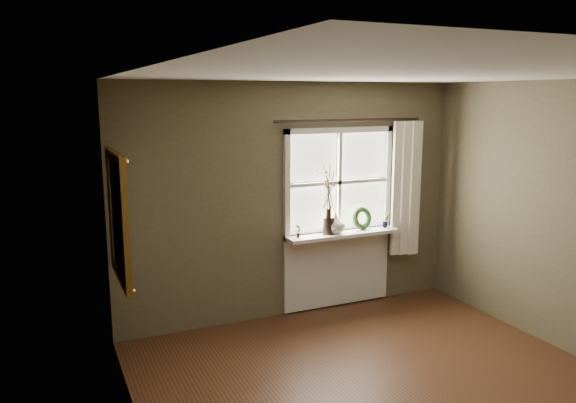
# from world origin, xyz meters

# --- Properties ---
(ceiling) EXTENTS (4.50, 4.50, 0.00)m
(ceiling) POSITION_xyz_m (0.00, 0.00, 2.60)
(ceiling) COLOR silver
(ceiling) RESTS_ON ground
(wall_back) EXTENTS (4.00, 0.10, 2.60)m
(wall_back) POSITION_xyz_m (0.00, 2.30, 1.30)
(wall_back) COLOR brown
(wall_back) RESTS_ON ground
(wall_left) EXTENTS (0.10, 4.50, 2.60)m
(wall_left) POSITION_xyz_m (-2.05, 0.00, 1.30)
(wall_left) COLOR brown
(wall_left) RESTS_ON ground
(window_frame) EXTENTS (1.36, 0.06, 1.24)m
(window_frame) POSITION_xyz_m (0.55, 2.23, 1.48)
(window_frame) COLOR silver
(window_frame) RESTS_ON wall_back
(window_sill) EXTENTS (1.36, 0.26, 0.04)m
(window_sill) POSITION_xyz_m (0.55, 2.12, 0.90)
(window_sill) COLOR silver
(window_sill) RESTS_ON wall_back
(window_apron) EXTENTS (1.36, 0.04, 0.88)m
(window_apron) POSITION_xyz_m (0.55, 2.23, 0.46)
(window_apron) COLOR silver
(window_apron) RESTS_ON ground
(dark_jug) EXTENTS (0.18, 0.18, 0.20)m
(dark_jug) POSITION_xyz_m (0.36, 2.12, 1.02)
(dark_jug) COLOR black
(dark_jug) RESTS_ON window_sill
(cream_vase) EXTENTS (0.27, 0.27, 0.23)m
(cream_vase) POSITION_xyz_m (0.45, 2.12, 1.04)
(cream_vase) COLOR beige
(cream_vase) RESTS_ON window_sill
(wreath) EXTENTS (0.29, 0.16, 0.28)m
(wreath) POSITION_xyz_m (0.83, 2.16, 1.02)
(wreath) COLOR #2A4820
(wreath) RESTS_ON window_sill
(potted_plant_left) EXTENTS (0.09, 0.08, 0.15)m
(potted_plant_left) POSITION_xyz_m (-0.01, 2.12, 0.99)
(potted_plant_left) COLOR #2A4820
(potted_plant_left) RESTS_ON window_sill
(potted_plant_right) EXTENTS (0.09, 0.07, 0.15)m
(potted_plant_right) POSITION_xyz_m (1.13, 2.12, 1.00)
(potted_plant_right) COLOR #2A4820
(potted_plant_right) RESTS_ON window_sill
(curtain) EXTENTS (0.36, 0.12, 1.59)m
(curtain) POSITION_xyz_m (1.39, 2.13, 1.37)
(curtain) COLOR silver
(curtain) RESTS_ON wall_back
(curtain_rod) EXTENTS (1.84, 0.03, 0.03)m
(curtain_rod) POSITION_xyz_m (0.65, 2.17, 2.18)
(curtain_rod) COLOR black
(curtain_rod) RESTS_ON wall_back
(gilt_mirror) EXTENTS (0.10, 0.96, 1.15)m
(gilt_mirror) POSITION_xyz_m (-1.96, 1.63, 1.42)
(gilt_mirror) COLOR white
(gilt_mirror) RESTS_ON wall_left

